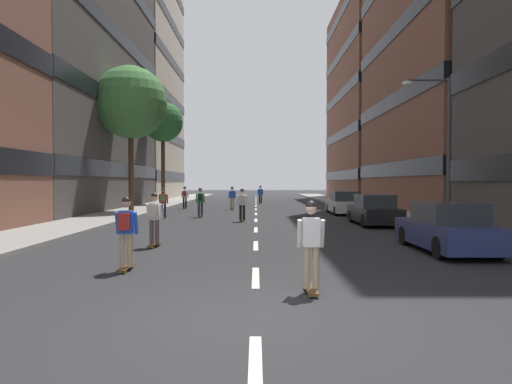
# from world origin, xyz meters

# --- Properties ---
(ground_plane) EXTENTS (163.81, 163.81, 0.00)m
(ground_plane) POSITION_xyz_m (0.00, 27.30, 0.00)
(ground_plane) COLOR #28282B
(sidewalk_left) EXTENTS (3.29, 75.08, 0.14)m
(sidewalk_left) POSITION_xyz_m (-8.69, 30.71, 0.07)
(sidewalk_left) COLOR gray
(sidewalk_left) RESTS_ON ground_plane
(sidewalk_right) EXTENTS (3.29, 75.08, 0.14)m
(sidewalk_right) POSITION_xyz_m (8.69, 30.71, 0.07)
(sidewalk_right) COLOR gray
(sidewalk_right) RESTS_ON ground_plane
(lane_markings) EXTENTS (0.16, 62.20, 0.01)m
(lane_markings) POSITION_xyz_m (0.00, 28.00, 0.00)
(lane_markings) COLOR silver
(lane_markings) RESTS_ON ground_plane
(building_left_mid) EXTENTS (15.99, 23.17, 25.32)m
(building_left_mid) POSITION_xyz_m (-18.27, 27.55, 12.75)
(building_left_mid) COLOR #4C4744
(building_left_mid) RESTS_ON ground_plane
(building_left_far) EXTENTS (15.99, 18.24, 32.99)m
(building_left_far) POSITION_xyz_m (-18.27, 48.87, 16.58)
(building_left_far) COLOR #BCB29E
(building_left_far) RESTS_ON ground_plane
(building_right_far) EXTENTS (15.99, 20.82, 24.52)m
(building_right_far) POSITION_xyz_m (18.27, 48.87, 12.35)
(building_right_far) COLOR brown
(building_right_far) RESTS_ON ground_plane
(parked_car_near) EXTENTS (1.82, 4.40, 1.52)m
(parked_car_near) POSITION_xyz_m (5.85, 6.70, 0.70)
(parked_car_near) COLOR navy
(parked_car_near) RESTS_ON ground_plane
(parked_car_mid) EXTENTS (1.82, 4.40, 1.52)m
(parked_car_mid) POSITION_xyz_m (5.85, 22.80, 0.70)
(parked_car_mid) COLOR silver
(parked_car_mid) RESTS_ON ground_plane
(parked_car_far) EXTENTS (1.82, 4.40, 1.52)m
(parked_car_far) POSITION_xyz_m (5.85, 15.26, 0.70)
(parked_car_far) COLOR black
(parked_car_far) RESTS_ON ground_plane
(street_tree_near) EXTENTS (5.01, 5.01, 10.02)m
(street_tree_near) POSITION_xyz_m (-8.69, 24.39, 7.62)
(street_tree_near) COLOR #4C3823
(street_tree_near) RESTS_ON sidewalk_left
(street_tree_mid) EXTENTS (3.73, 3.73, 9.48)m
(street_tree_mid) POSITION_xyz_m (-8.69, 35.25, 7.69)
(street_tree_mid) COLOR #4C3823
(street_tree_mid) RESTS_ON sidewalk_left
(streetlamp_right) EXTENTS (2.13, 0.30, 6.50)m
(streetlamp_right) POSITION_xyz_m (8.00, 12.57, 4.14)
(streetlamp_right) COLOR #3F3F44
(streetlamp_right) RESTS_ON sidewalk_right
(skater_0) EXTENTS (0.55, 0.92, 1.78)m
(skater_0) POSITION_xyz_m (-1.82, 27.73, 0.98)
(skater_0) COLOR brown
(skater_0) RESTS_ON ground_plane
(skater_1) EXTENTS (0.56, 0.92, 1.78)m
(skater_1) POSITION_xyz_m (-3.36, 20.19, 1.02)
(skater_1) COLOR brown
(skater_1) RESTS_ON ground_plane
(skater_2) EXTENTS (0.53, 0.90, 1.78)m
(skater_2) POSITION_xyz_m (1.06, 1.55, 0.98)
(skater_2) COLOR brown
(skater_2) RESTS_ON ground_plane
(skater_3) EXTENTS (0.54, 0.91, 1.78)m
(skater_3) POSITION_xyz_m (-5.39, 19.18, 1.02)
(skater_3) COLOR brown
(skater_3) RESTS_ON ground_plane
(skater_4) EXTENTS (0.55, 0.92, 1.78)m
(skater_4) POSITION_xyz_m (-3.32, 7.63, 1.02)
(skater_4) COLOR brown
(skater_4) RESTS_ON ground_plane
(skater_5) EXTENTS (0.56, 0.92, 1.78)m
(skater_5) POSITION_xyz_m (0.44, 37.16, 0.98)
(skater_5) COLOR brown
(skater_5) RESTS_ON ground_plane
(skater_6) EXTENTS (0.54, 0.91, 1.78)m
(skater_6) POSITION_xyz_m (-5.64, 28.67, 1.02)
(skater_6) COLOR brown
(skater_6) RESTS_ON ground_plane
(skater_7) EXTENTS (0.54, 0.91, 1.78)m
(skater_7) POSITION_xyz_m (-0.74, 17.16, 1.02)
(skater_7) COLOR brown
(skater_7) RESTS_ON ground_plane
(skater_8) EXTENTS (0.53, 0.90, 1.78)m
(skater_8) POSITION_xyz_m (-3.11, 3.71, 1.02)
(skater_8) COLOR brown
(skater_8) RESTS_ON ground_plane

